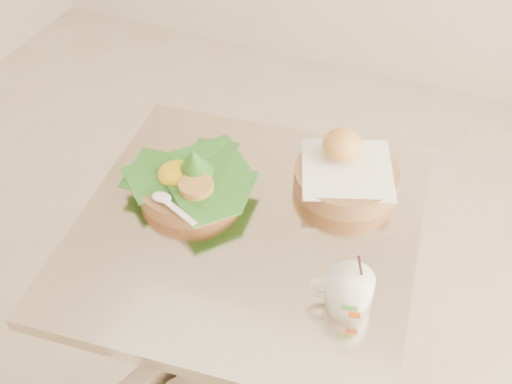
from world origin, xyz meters
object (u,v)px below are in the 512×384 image
at_px(cafe_table, 248,292).
at_px(bread_basket, 345,172).
at_px(rice_basket, 189,180).
at_px(coffee_mug, 348,290).

bearing_deg(cafe_table, bread_basket, 54.36).
bearing_deg(rice_basket, bread_basket, 28.16).
height_order(bread_basket, coffee_mug, coffee_mug).
bearing_deg(coffee_mug, rice_basket, 159.18).
relative_size(rice_basket, coffee_mug, 1.87).
xyz_separation_m(cafe_table, coffee_mug, (0.25, -0.11, 0.26)).
bearing_deg(cafe_table, coffee_mug, -23.66).
distance_m(rice_basket, coffee_mug, 0.43).
xyz_separation_m(rice_basket, coffee_mug, (0.40, -0.15, 0.00)).
distance_m(cafe_table, coffee_mug, 0.38).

